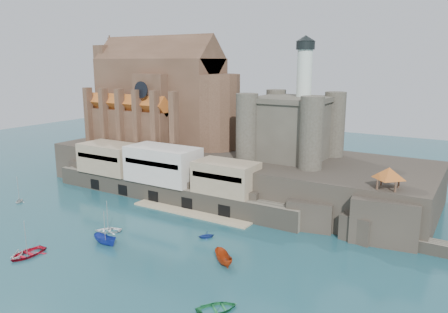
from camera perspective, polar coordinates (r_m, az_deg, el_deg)
name	(u,v)px	position (r m, az deg, el deg)	size (l,w,h in m)	color
ground	(127,239)	(87.21, -12.59, -10.46)	(300.00, 300.00, 0.00)	#18454F
promontory	(231,171)	(115.58, 0.87, -1.88)	(100.00, 36.00, 10.00)	black
quay	(162,175)	(107.99, -8.15, -2.41)	(70.00, 12.00, 13.05)	#6A6455
church	(164,101)	(128.32, -7.83, 7.23)	(47.00, 25.93, 30.51)	#4C3323
castle_keep	(292,125)	(107.29, 8.88, 4.15)	(21.20, 21.20, 29.30)	#413D33
rock_outcrop	(385,219)	(89.13, 20.28, -7.67)	(14.50, 10.50, 8.70)	black
pavilion	(389,175)	(86.80, 20.73, -2.22)	(6.40, 6.40, 5.40)	#4C3323
boat_0	(27,256)	(85.70, -24.29, -11.72)	(4.73, 1.37, 6.62)	red
boat_1	(18,257)	(85.67, -25.32, -11.83)	(2.92, 1.78, 3.38)	white
boat_2	(106,244)	(85.89, -15.20, -10.97)	(2.13, 2.19, 5.67)	#1B329C
boat_3	(217,310)	(63.38, -0.88, -19.44)	(4.20, 1.22, 5.88)	#207E42
boat_4	(20,202)	(116.75, -25.14, -5.46)	(2.55, 1.55, 2.95)	silver
boat_5	(223,263)	(75.94, -0.12, -13.72)	(2.13, 2.19, 5.66)	#A83610
boat_6	(108,231)	(91.66, -14.88, -9.43)	(3.75, 1.09, 5.25)	white
boat_7	(206,238)	(85.76, -2.32, -10.56)	(2.68, 1.64, 3.11)	#203C93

